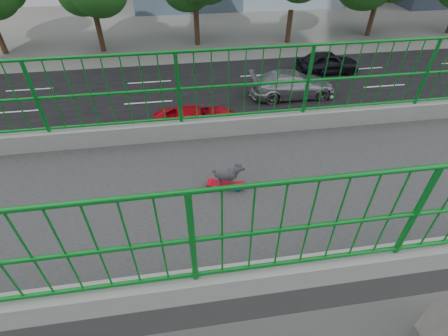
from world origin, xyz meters
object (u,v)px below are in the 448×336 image
car_1 (85,166)px  skateboard (226,184)px  car_3 (293,84)px  car_4 (327,62)px  poodle (227,173)px  car_2 (197,120)px

car_1 → skateboard: bearing=29.1°
car_3 → car_4: 4.83m
skateboard → poodle: 0.21m
poodle → car_3: bearing=172.3°
poodle → car_2: size_ratio=0.09×
skateboard → car_1: bearing=-135.2°
car_1 → car_4: car_4 is taller
poodle → car_1: poodle is taller
car_1 → car_3: car_3 is taller
car_1 → car_2: 6.28m
poodle → car_1: (-9.11, -5.10, -6.61)m
poodle → car_1: 12.35m
car_2 → car_3: 7.15m
car_4 → poodle: bearing=151.1°
poodle → car_3: (-15.51, 6.70, -6.46)m
skateboard → car_4: 22.27m
car_2 → poodle: bearing=178.6°
car_4 → car_1: bearing=121.9°
car_2 → car_1: bearing=120.6°
skateboard → car_3: skateboard is taller
poodle → car_1: size_ratio=0.11×
poodle → car_4: size_ratio=0.09×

